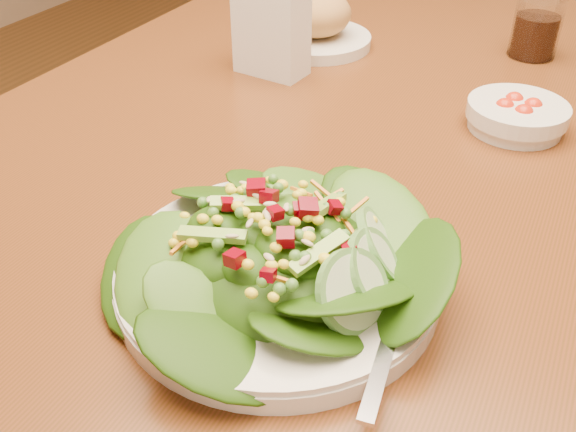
# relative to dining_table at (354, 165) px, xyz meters

# --- Properties ---
(dining_table) EXTENTS (0.90, 1.40, 0.75)m
(dining_table) POSITION_rel_dining_table_xyz_m (0.00, 0.00, 0.00)
(dining_table) COLOR #652E15
(dining_table) RESTS_ON ground_plane
(chair_far) EXTENTS (0.42, 0.43, 0.82)m
(chair_far) POSITION_rel_dining_table_xyz_m (-0.20, 0.91, -0.22)
(chair_far) COLOR #371A0B
(chair_far) RESTS_ON ground_plane
(salad_plate) EXTENTS (0.29, 0.28, 0.08)m
(salad_plate) POSITION_rel_dining_table_xyz_m (0.08, -0.38, 0.13)
(salad_plate) COLOR silver
(salad_plate) RESTS_ON dining_table
(bread_plate) EXTENTS (0.18, 0.18, 0.09)m
(bread_plate) POSITION_rel_dining_table_xyz_m (-0.14, 0.16, 0.14)
(bread_plate) COLOR silver
(bread_plate) RESTS_ON dining_table
(tomato_bowl) EXTENTS (0.12, 0.12, 0.04)m
(tomato_bowl) POSITION_rel_dining_table_xyz_m (0.20, 0.01, 0.12)
(tomato_bowl) COLOR silver
(tomato_bowl) RESTS_ON dining_table
(drinking_glass) EXTENTS (0.07, 0.07, 0.13)m
(drinking_glass) POSITION_rel_dining_table_xyz_m (0.18, 0.27, 0.16)
(drinking_glass) COLOR silver
(drinking_glass) RESTS_ON dining_table
(napkin_holder) EXTENTS (0.11, 0.07, 0.13)m
(napkin_holder) POSITION_rel_dining_table_xyz_m (-0.15, 0.03, 0.17)
(napkin_holder) COLOR white
(napkin_holder) RESTS_ON dining_table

